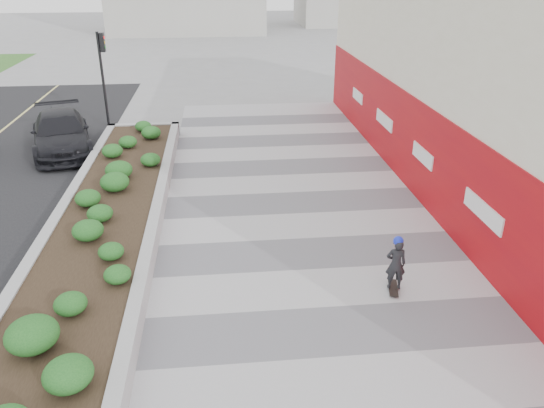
{
  "coord_description": "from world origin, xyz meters",
  "views": [
    {
      "loc": [
        -2.27,
        -6.87,
        6.92
      ],
      "look_at": [
        -0.95,
        5.78,
        1.1
      ],
      "focal_mm": 35.0,
      "sensor_mm": 36.0,
      "label": 1
    }
  ],
  "objects_px": {
    "traffic_signal_near": "(103,66)",
    "skateboarder": "(396,264)",
    "planter": "(108,215)",
    "car_dark": "(61,133)"
  },
  "relations": [
    {
      "from": "traffic_signal_near",
      "to": "car_dark",
      "type": "xyz_separation_m",
      "value": [
        -1.27,
        -3.36,
        -2.0
      ]
    },
    {
      "from": "traffic_signal_near",
      "to": "car_dark",
      "type": "relative_size",
      "value": 0.8
    },
    {
      "from": "skateboarder",
      "to": "car_dark",
      "type": "xyz_separation_m",
      "value": [
        -10.09,
        11.03,
        0.04
      ]
    },
    {
      "from": "traffic_signal_near",
      "to": "skateboarder",
      "type": "height_order",
      "value": "traffic_signal_near"
    },
    {
      "from": "traffic_signal_near",
      "to": "car_dark",
      "type": "height_order",
      "value": "traffic_signal_near"
    },
    {
      "from": "planter",
      "to": "skateboarder",
      "type": "distance_m",
      "value": 8.09
    },
    {
      "from": "planter",
      "to": "traffic_signal_near",
      "type": "bearing_deg",
      "value": 99.35
    },
    {
      "from": "car_dark",
      "to": "planter",
      "type": "bearing_deg",
      "value": -82.95
    },
    {
      "from": "planter",
      "to": "car_dark",
      "type": "distance_m",
      "value": 7.75
    },
    {
      "from": "planter",
      "to": "skateboarder",
      "type": "relative_size",
      "value": 12.79
    }
  ]
}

